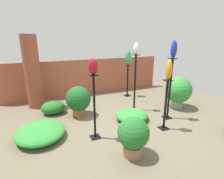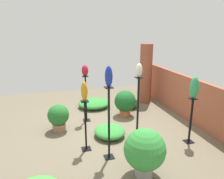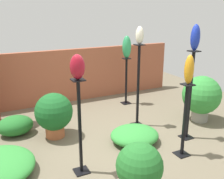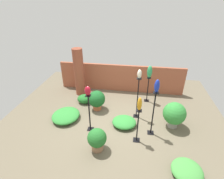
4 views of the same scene
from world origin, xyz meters
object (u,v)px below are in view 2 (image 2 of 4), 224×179
object	(u,v)px
art_vase_jade	(194,88)
pedestal_ruby	(86,101)
pedestal_cobalt	(109,126)
art_vase_amber	(84,91)
art_vase_ivory	(139,70)
art_vase_cobalt	(109,76)
brick_pillar	(146,74)
pedestal_amber	(86,128)
pedestal_jade	(191,123)
potted_plant_front_right	(145,151)
potted_plant_mid_right	(125,102)
pedestal_ivory	(138,112)
art_vase_ruby	(85,71)
potted_plant_near_pillar	(58,116)

from	to	relation	value
art_vase_jade	pedestal_ruby	bearing A→B (deg)	-131.88
pedestal_cobalt	art_vase_amber	world-z (taller)	art_vase_amber
art_vase_ivory	art_vase_cobalt	world-z (taller)	art_vase_cobalt
pedestal_cobalt	brick_pillar	bearing A→B (deg)	144.43
pedestal_ruby	art_vase_jade	world-z (taller)	art_vase_jade
pedestal_amber	pedestal_ruby	bearing A→B (deg)	169.99
pedestal_jade	pedestal_amber	world-z (taller)	pedestal_amber
pedestal_amber	art_vase_ivory	bearing A→B (deg)	92.34
pedestal_jade	potted_plant_front_right	world-z (taller)	pedestal_jade
pedestal_amber	potted_plant_mid_right	world-z (taller)	pedestal_amber
pedestal_amber	pedestal_ruby	size ratio (longest dim) A/B	0.86
pedestal_ivory	pedestal_cobalt	bearing A→B (deg)	-58.97
pedestal_jade	potted_plant_mid_right	world-z (taller)	pedestal_jade
brick_pillar	art_vase_ruby	distance (m)	2.58
art_vase_amber	potted_plant_front_right	bearing A→B (deg)	35.74
pedestal_jade	pedestal_amber	size ratio (longest dim) A/B	0.96
pedestal_cobalt	potted_plant_mid_right	xyz separation A→B (m)	(-2.03, 1.06, -0.26)
art_vase_jade	potted_plant_mid_right	world-z (taller)	art_vase_jade
pedestal_ruby	art_vase_ivory	bearing A→B (deg)	32.70
brick_pillar	art_vase_ruby	xyz separation A→B (m)	(1.07, -2.31, 0.44)
art_vase_amber	art_vase_ivory	distance (m)	1.28
brick_pillar	pedestal_cobalt	world-z (taller)	brick_pillar
art_vase_ivory	pedestal_ivory	bearing A→B (deg)	-90.00
pedestal_ivory	art_vase_cobalt	distance (m)	1.39
brick_pillar	pedestal_ivory	distance (m)	2.91
art_vase_ivory	potted_plant_mid_right	xyz separation A→B (m)	(-1.53, 0.24, -1.27)
pedestal_cobalt	art_vase_jade	xyz separation A→B (m)	(-0.09, 1.98, 0.63)
pedestal_jade	art_vase_amber	xyz separation A→B (m)	(-0.35, -2.38, 0.85)
pedestal_amber	pedestal_ruby	world-z (taller)	pedestal_ruby
pedestal_ivory	potted_plant_near_pillar	bearing A→B (deg)	-121.26
pedestal_ivory	art_vase_ruby	size ratio (longest dim) A/B	4.98
art_vase_ruby	potted_plant_mid_right	bearing A→B (deg)	92.34
potted_plant_near_pillar	pedestal_amber	bearing A→B (deg)	25.28
potted_plant_near_pillar	art_vase_amber	bearing A→B (deg)	25.28
pedestal_jade	pedestal_ruby	bearing A→B (deg)	-131.88
pedestal_cobalt	art_vase_amber	bearing A→B (deg)	-137.99
art_vase_jade	potted_plant_front_right	distance (m)	1.92
brick_pillar	potted_plant_near_pillar	size ratio (longest dim) A/B	2.93
art_vase_cobalt	potted_plant_mid_right	distance (m)	2.63
pedestal_ruby	art_vase_amber	size ratio (longest dim) A/B	3.15
art_vase_amber	art_vase_cobalt	world-z (taller)	art_vase_cobalt
art_vase_cobalt	potted_plant_near_pillar	distance (m)	2.25
pedestal_amber	art_vase_amber	world-z (taller)	art_vase_amber
pedestal_amber	potted_plant_near_pillar	bearing A→B (deg)	-154.72
pedestal_amber	pedestal_ivory	world-z (taller)	pedestal_ivory
brick_pillar	potted_plant_front_right	size ratio (longest dim) A/B	2.27
pedestal_cobalt	art_vase_amber	xyz separation A→B (m)	(-0.45, -0.40, 0.64)
art_vase_jade	pedestal_ivory	bearing A→B (deg)	-109.28
art_vase_jade	art_vase_amber	distance (m)	2.40
pedestal_cobalt	art_vase_cobalt	xyz separation A→B (m)	(0.00, 0.00, 1.02)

